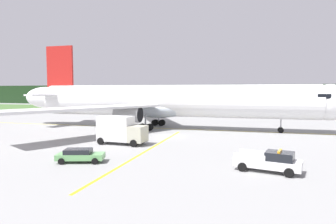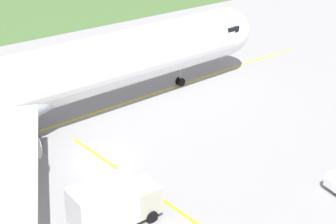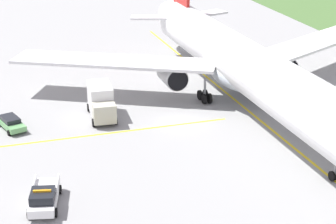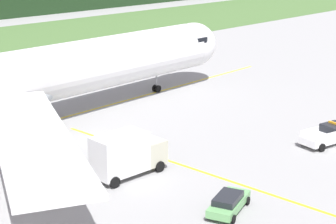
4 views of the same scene
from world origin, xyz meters
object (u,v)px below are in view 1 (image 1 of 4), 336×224
(staff_car, at_px, (80,155))
(ops_pickup_truck, at_px, (270,161))
(catering_truck, at_px, (120,130))
(airliner, at_px, (167,101))

(staff_car, bearing_deg, ops_pickup_truck, 6.22)
(catering_truck, bearing_deg, staff_car, -86.84)
(ops_pickup_truck, xyz_separation_m, staff_car, (-17.30, -1.89, -0.20))
(catering_truck, height_order, staff_car, catering_truck)
(airliner, distance_m, staff_car, 26.50)
(airliner, relative_size, ops_pickup_truck, 10.35)
(ops_pickup_truck, distance_m, catering_truck, 19.53)
(airliner, bearing_deg, ops_pickup_truck, -55.53)
(airliner, relative_size, catering_truck, 9.37)
(catering_truck, bearing_deg, airliner, 85.89)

